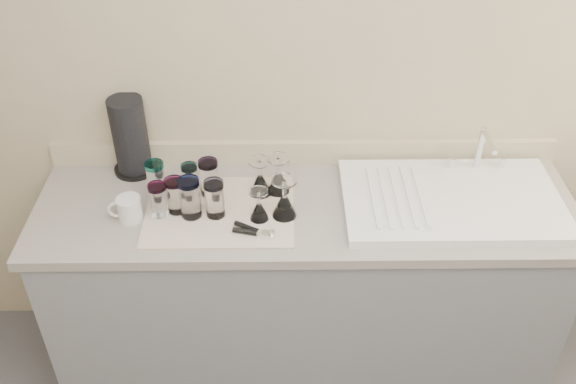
{
  "coord_description": "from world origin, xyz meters",
  "views": [
    {
      "loc": [
        -0.09,
        -0.7,
        2.41
      ],
      "look_at": [
        -0.07,
        1.15,
        1.0
      ],
      "focal_mm": 40.0,
      "sensor_mm": 36.0,
      "label": 1
    }
  ],
  "objects_px": {
    "goblet_front_right": "(284,203)",
    "tumbler_purple": "(209,177)",
    "tumbler_magenta": "(158,200)",
    "goblet_front_left": "(259,209)",
    "goblet_back_right": "(278,180)",
    "white_mug": "(129,209)",
    "tumbler_blue": "(190,198)",
    "tumbler_teal": "(156,179)",
    "sink_unit": "(452,199)",
    "tumbler_cyan": "(190,179)",
    "tumbler_extra": "(175,195)",
    "tumbler_lavender": "(215,198)",
    "paper_towel_roll": "(130,137)",
    "goblet_back_left": "(260,182)",
    "can_opener": "(254,231)"
  },
  "relations": [
    {
      "from": "goblet_back_right",
      "to": "goblet_front_right",
      "type": "xyz_separation_m",
      "value": [
        0.02,
        -0.15,
        0.0
      ]
    },
    {
      "from": "tumbler_cyan",
      "to": "tumbler_lavender",
      "type": "relative_size",
      "value": 0.86
    },
    {
      "from": "tumbler_lavender",
      "to": "goblet_back_left",
      "type": "distance_m",
      "value": 0.21
    },
    {
      "from": "goblet_front_right",
      "to": "tumbler_purple",
      "type": "bearing_deg",
      "value": 154.21
    },
    {
      "from": "tumbler_teal",
      "to": "tumbler_blue",
      "type": "height_order",
      "value": "tumbler_blue"
    },
    {
      "from": "tumbler_extra",
      "to": "tumbler_teal",
      "type": "bearing_deg",
      "value": 130.36
    },
    {
      "from": "white_mug",
      "to": "goblet_front_right",
      "type": "bearing_deg",
      "value": 0.43
    },
    {
      "from": "goblet_back_left",
      "to": "tumbler_purple",
      "type": "bearing_deg",
      "value": 179.76
    },
    {
      "from": "sink_unit",
      "to": "tumbler_extra",
      "type": "distance_m",
      "value": 1.04
    },
    {
      "from": "tumbler_teal",
      "to": "can_opener",
      "type": "xyz_separation_m",
      "value": [
        0.38,
        -0.24,
        -0.06
      ]
    },
    {
      "from": "tumbler_blue",
      "to": "goblet_front_right",
      "type": "height_order",
      "value": "goblet_front_right"
    },
    {
      "from": "sink_unit",
      "to": "tumbler_purple",
      "type": "relative_size",
      "value": 5.53
    },
    {
      "from": "goblet_back_right",
      "to": "white_mug",
      "type": "xyz_separation_m",
      "value": [
        -0.55,
        -0.15,
        -0.01
      ]
    },
    {
      "from": "tumbler_purple",
      "to": "white_mug",
      "type": "bearing_deg",
      "value": -153.41
    },
    {
      "from": "goblet_front_left",
      "to": "goblet_front_right",
      "type": "bearing_deg",
      "value": 10.77
    },
    {
      "from": "tumbler_blue",
      "to": "paper_towel_roll",
      "type": "height_order",
      "value": "paper_towel_roll"
    },
    {
      "from": "paper_towel_roll",
      "to": "goblet_back_left",
      "type": "bearing_deg",
      "value": -18.53
    },
    {
      "from": "can_opener",
      "to": "goblet_back_right",
      "type": "bearing_deg",
      "value": 70.85
    },
    {
      "from": "goblet_back_right",
      "to": "white_mug",
      "type": "relative_size",
      "value": 1.19
    },
    {
      "from": "tumbler_magenta",
      "to": "goblet_front_right",
      "type": "distance_m",
      "value": 0.46
    },
    {
      "from": "tumbler_magenta",
      "to": "goblet_back_right",
      "type": "xyz_separation_m",
      "value": [
        0.44,
        0.14,
        -0.02
      ]
    },
    {
      "from": "sink_unit",
      "to": "tumbler_magenta",
      "type": "bearing_deg",
      "value": -176.83
    },
    {
      "from": "sink_unit",
      "to": "tumbler_purple",
      "type": "bearing_deg",
      "value": 175.95
    },
    {
      "from": "tumbler_magenta",
      "to": "tumbler_cyan",
      "type": "bearing_deg",
      "value": 52.52
    },
    {
      "from": "tumbler_blue",
      "to": "goblet_back_right",
      "type": "bearing_deg",
      "value": 24.37
    },
    {
      "from": "tumbler_magenta",
      "to": "goblet_front_left",
      "type": "height_order",
      "value": "tumbler_magenta"
    },
    {
      "from": "tumbler_teal",
      "to": "goblet_front_left",
      "type": "height_order",
      "value": "tumbler_teal"
    },
    {
      "from": "tumbler_lavender",
      "to": "paper_towel_roll",
      "type": "relative_size",
      "value": 0.46
    },
    {
      "from": "tumbler_extra",
      "to": "goblet_back_right",
      "type": "height_order",
      "value": "goblet_back_right"
    },
    {
      "from": "tumbler_teal",
      "to": "white_mug",
      "type": "distance_m",
      "value": 0.16
    },
    {
      "from": "tumbler_cyan",
      "to": "goblet_front_right",
      "type": "bearing_deg",
      "value": -21.86
    },
    {
      "from": "goblet_front_right",
      "to": "sink_unit",
      "type": "bearing_deg",
      "value": 6.5
    },
    {
      "from": "goblet_back_right",
      "to": "can_opener",
      "type": "relative_size",
      "value": 1.0
    },
    {
      "from": "tumbler_extra",
      "to": "tumbler_blue",
      "type": "bearing_deg",
      "value": -25.36
    },
    {
      "from": "white_mug",
      "to": "tumbler_extra",
      "type": "bearing_deg",
      "value": 12.04
    },
    {
      "from": "tumbler_cyan",
      "to": "tumbler_extra",
      "type": "bearing_deg",
      "value": -110.42
    },
    {
      "from": "white_mug",
      "to": "goblet_back_right",
      "type": "bearing_deg",
      "value": 15.72
    },
    {
      "from": "tumbler_magenta",
      "to": "paper_towel_roll",
      "type": "distance_m",
      "value": 0.34
    },
    {
      "from": "tumbler_purple",
      "to": "can_opener",
      "type": "distance_m",
      "value": 0.3
    },
    {
      "from": "sink_unit",
      "to": "white_mug",
      "type": "distance_m",
      "value": 1.21
    },
    {
      "from": "tumbler_blue",
      "to": "tumbler_extra",
      "type": "distance_m",
      "value": 0.06
    },
    {
      "from": "tumbler_teal",
      "to": "tumbler_blue",
      "type": "bearing_deg",
      "value": -41.85
    },
    {
      "from": "sink_unit",
      "to": "goblet_back_right",
      "type": "bearing_deg",
      "value": 173.31
    },
    {
      "from": "can_opener",
      "to": "paper_towel_roll",
      "type": "xyz_separation_m",
      "value": [
        -0.49,
        0.41,
        0.14
      ]
    },
    {
      "from": "tumbler_teal",
      "to": "goblet_front_left",
      "type": "relative_size",
      "value": 1.15
    },
    {
      "from": "tumbler_blue",
      "to": "goblet_front_left",
      "type": "bearing_deg",
      "value": -5.0
    },
    {
      "from": "white_mug",
      "to": "tumbler_magenta",
      "type": "bearing_deg",
      "value": 8.42
    },
    {
      "from": "tumbler_teal",
      "to": "tumbler_magenta",
      "type": "height_order",
      "value": "tumbler_teal"
    },
    {
      "from": "tumbler_extra",
      "to": "goblet_front_left",
      "type": "xyz_separation_m",
      "value": [
        0.31,
        -0.05,
        -0.03
      ]
    },
    {
      "from": "goblet_front_left",
      "to": "goblet_front_right",
      "type": "relative_size",
      "value": 0.77
    }
  ]
}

